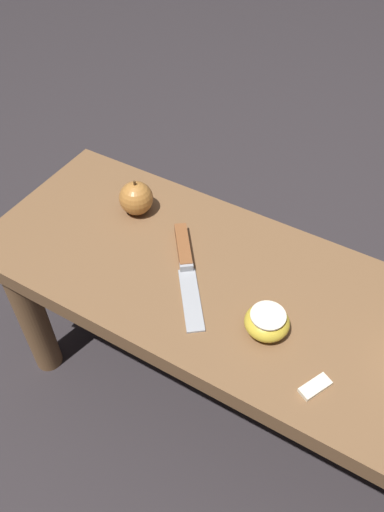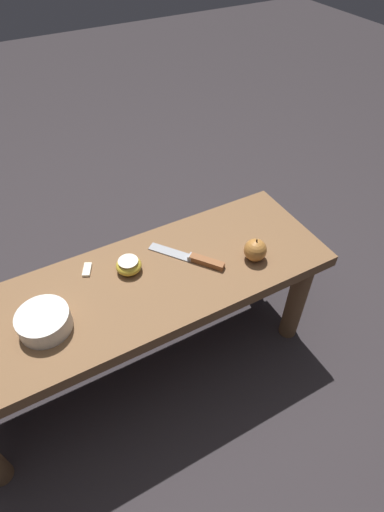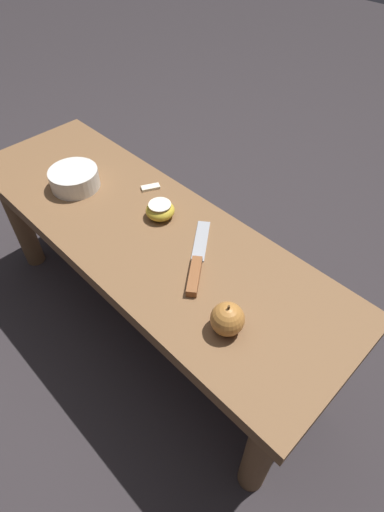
{
  "view_description": "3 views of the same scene",
  "coord_description": "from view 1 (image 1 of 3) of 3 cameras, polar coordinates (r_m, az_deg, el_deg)",
  "views": [
    {
      "loc": [
        0.13,
        -0.54,
        1.16
      ],
      "look_at": [
        -0.19,
        0.0,
        0.47
      ],
      "focal_mm": 35.0,
      "sensor_mm": 36.0,
      "label": 1
    },
    {
      "loc": [
        0.22,
        0.75,
        1.33
      ],
      "look_at": [
        -0.19,
        0.0,
        0.47
      ],
      "focal_mm": 28.0,
      "sensor_mm": 36.0,
      "label": 2
    },
    {
      "loc": [
        -0.64,
        0.45,
        1.15
      ],
      "look_at": [
        -0.19,
        0.0,
        0.47
      ],
      "focal_mm": 28.0,
      "sensor_mm": 36.0,
      "label": 3
    }
  ],
  "objects": [
    {
      "name": "ground_plane",
      "position": [
        1.28,
        7.61,
        -17.7
      ],
      "size": [
        8.0,
        8.0,
        0.0
      ],
      "primitive_type": "plane",
      "color": "#2D282B"
    },
    {
      "name": "apple_slice_near_knife",
      "position": [
        0.82,
        13.89,
        -14.3
      ],
      "size": [
        0.04,
        0.06,
        0.01
      ],
      "color": "silver",
      "rests_on": "wooden_bench"
    },
    {
      "name": "wooden_bench",
      "position": [
        0.97,
        9.73,
        -8.57
      ],
      "size": [
        1.21,
        0.4,
        0.44
      ],
      "color": "brown",
      "rests_on": "ground_plane"
    },
    {
      "name": "knife",
      "position": [
        0.95,
        -0.78,
        -0.41
      ],
      "size": [
        0.17,
        0.22,
        0.02
      ],
      "rotation": [
        0.0,
        0.0,
        -0.92
      ],
      "color": "#9EA0A5",
      "rests_on": "wooden_bench"
    },
    {
      "name": "apple_whole",
      "position": [
        1.04,
        -6.4,
        6.59
      ],
      "size": [
        0.07,
        0.07,
        0.08
      ],
      "color": "#B27233",
      "rests_on": "wooden_bench"
    },
    {
      "name": "apple_cut",
      "position": [
        0.85,
        8.57,
        -7.47
      ],
      "size": [
        0.08,
        0.08,
        0.04
      ],
      "color": "gold",
      "rests_on": "wooden_bench"
    }
  ]
}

